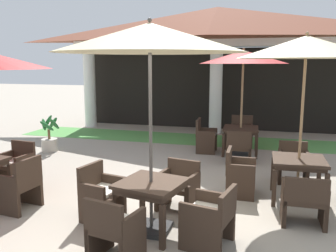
{
  "coord_description": "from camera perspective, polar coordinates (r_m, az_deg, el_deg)",
  "views": [
    {
      "loc": [
        1.68,
        -5.02,
        2.4
      ],
      "look_at": [
        -0.26,
        2.02,
        1.11
      ],
      "focal_mm": 38.25,
      "sensor_mm": 36.0,
      "label": 1
    }
  ],
  "objects": [
    {
      "name": "patio_chair_mid_left_north",
      "position": [
        10.6,
        11.64,
        -0.97
      ],
      "size": [
        0.65,
        0.55,
        0.88
      ],
      "rotation": [
        0.0,
        0.0,
        -3.1
      ],
      "color": "#38281E",
      "rests_on": "ground"
    },
    {
      "name": "potted_palm_left_edge",
      "position": [
        10.32,
        -18.35,
        -2.07
      ],
      "size": [
        0.49,
        0.53,
        1.01
      ],
      "color": "#B2AD9E",
      "rests_on": "ground"
    },
    {
      "name": "patio_table_mid_right",
      "position": [
        5.17,
        -2.71,
        -9.96
      ],
      "size": [
        1.01,
        1.01,
        0.75
      ],
      "rotation": [
        0.0,
        0.0,
        -0.21
      ],
      "color": "#38281E",
      "rests_on": "ground"
    },
    {
      "name": "patio_table_far_back",
      "position": [
        6.68,
        20.1,
        -5.77
      ],
      "size": [
        0.9,
        0.9,
        0.76
      ],
      "rotation": [
        0.0,
        0.0,
        0.02
      ],
      "color": "#38281E",
      "rests_on": "ground"
    },
    {
      "name": "patio_chair_mid_left_south",
      "position": [
        8.77,
        11.25,
        -3.45
      ],
      "size": [
        0.61,
        0.59,
        0.82
      ],
      "rotation": [
        0.0,
        0.0,
        0.04
      ],
      "color": "#38281E",
      "rests_on": "ground"
    },
    {
      "name": "patio_umbrella_far_back",
      "position": [
        6.45,
        21.17,
        11.42
      ],
      "size": [
        2.3,
        2.3,
        2.91
      ],
      "color": "#2D2D2D",
      "rests_on": "ground"
    },
    {
      "name": "patio_chair_far_back_south",
      "position": [
        5.81,
        20.87,
        -10.95
      ],
      "size": [
        0.64,
        0.54,
        0.79
      ],
      "rotation": [
        0.0,
        0.0,
        0.02
      ],
      "color": "#38281E",
      "rests_on": "ground"
    },
    {
      "name": "patio_chair_far_back_west",
      "position": [
        6.72,
        11.27,
        -7.47
      ],
      "size": [
        0.52,
        0.61,
        0.86
      ],
      "rotation": [
        0.0,
        0.0,
        -1.55
      ],
      "color": "#38281E",
      "rests_on": "ground"
    },
    {
      "name": "patio_chair_mid_right_west",
      "position": [
        5.73,
        -10.66,
        -10.55
      ],
      "size": [
        0.6,
        0.67,
        0.86
      ],
      "rotation": [
        0.0,
        0.0,
        -1.78
      ],
      "color": "#38281E",
      "rests_on": "ground"
    },
    {
      "name": "ground_plane",
      "position": [
        5.82,
        -2.89,
        -14.36
      ],
      "size": [
        60.0,
        60.0,
        0.0
      ],
      "primitive_type": "plane",
      "color": "#9E9384"
    },
    {
      "name": "patio_umbrella_mid_left",
      "position": [
        9.47,
        11.92,
        10.5
      ],
      "size": [
        2.24,
        2.24,
        2.77
      ],
      "color": "#2D2D2D",
      "rests_on": "ground"
    },
    {
      "name": "patio_chair_near_foreground_east",
      "position": [
        6.45,
        -22.7,
        -8.75
      ],
      "size": [
        0.63,
        0.65,
        0.89
      ],
      "rotation": [
        0.0,
        0.0,
        1.47
      ],
      "color": "#38281E",
      "rests_on": "ground"
    },
    {
      "name": "patio_chair_mid_left_west",
      "position": [
        9.75,
        5.97,
        -1.77
      ],
      "size": [
        0.54,
        0.6,
        0.91
      ],
      "rotation": [
        0.0,
        0.0,
        -1.53
      ],
      "color": "#38281E",
      "rests_on": "ground"
    },
    {
      "name": "lawn_strip",
      "position": [
        11.33,
        6.57,
        -2.24
      ],
      "size": [
        12.51,
        1.7,
        0.01
      ],
      "primitive_type": "cube",
      "color": "#519347",
      "rests_on": "ground"
    },
    {
      "name": "patio_chair_mid_right_south",
      "position": [
        4.56,
        -8.57,
        -16.04
      ],
      "size": [
        0.66,
        0.63,
        0.84
      ],
      "rotation": [
        0.0,
        0.0,
        -0.21
      ],
      "color": "#38281E",
      "rests_on": "ground"
    },
    {
      "name": "background_pavilion",
      "position": [
        12.47,
        7.9,
        14.21
      ],
      "size": [
        10.71,
        3.05,
        4.21
      ],
      "color": "white",
      "rests_on": "ground"
    },
    {
      "name": "patio_chair_mid_right_north",
      "position": [
        6.0,
        1.68,
        -9.59
      ],
      "size": [
        0.7,
        0.64,
        0.8
      ],
      "rotation": [
        0.0,
        0.0,
        -3.35
      ],
      "color": "#38281E",
      "rests_on": "ground"
    },
    {
      "name": "patio_umbrella_mid_right",
      "position": [
        4.86,
        -2.91,
        13.61
      ],
      "size": [
        2.58,
        2.58,
        2.98
      ],
      "color": "#2D2D2D",
      "rests_on": "ground"
    },
    {
      "name": "patio_table_mid_left",
      "position": [
        9.64,
        11.51,
        -0.81
      ],
      "size": [
        0.93,
        0.93,
        0.72
      ],
      "rotation": [
        0.0,
        0.0,
        0.04
      ],
      "color": "#38281E",
      "rests_on": "ground"
    },
    {
      "name": "patio_chair_far_back_north",
      "position": [
        7.72,
        19.29,
        -5.58
      ],
      "size": [
        0.59,
        0.52,
        0.81
      ],
      "rotation": [
        0.0,
        0.0,
        -3.13
      ],
      "color": "#38281E",
      "rests_on": "ground"
    },
    {
      "name": "patio_chair_mid_right_east",
      "position": [
        4.9,
        6.77,
        -14.24
      ],
      "size": [
        0.7,
        0.72,
        0.81
      ],
      "rotation": [
        0.0,
        0.0,
        1.36
      ],
      "color": "#38281E",
      "rests_on": "ground"
    },
    {
      "name": "patio_chair_near_foreground_north",
      "position": [
        7.79,
        -22.97,
        -5.71
      ],
      "size": [
        0.64,
        0.6,
        0.84
      ],
      "rotation": [
        0.0,
        0.0,
        -3.24
      ],
      "color": "#38281E",
      "rests_on": "ground"
    }
  ]
}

